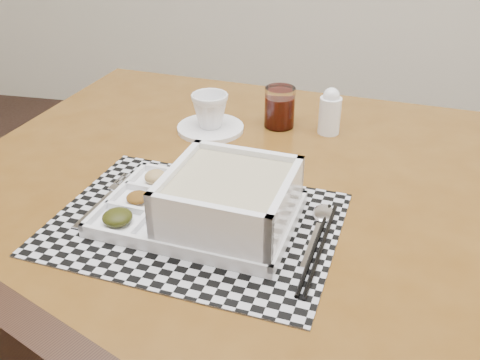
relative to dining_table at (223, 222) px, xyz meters
name	(u,v)px	position (x,y,z in m)	size (l,w,h in m)	color
dining_table	(223,222)	(0.00, 0.00, 0.00)	(1.19, 1.19, 0.80)	#5C3710
placemat	(195,223)	(-0.02, -0.13, 0.08)	(0.47, 0.35, 0.00)	#B3B3BB
serving_tray	(221,205)	(0.03, -0.13, 0.12)	(0.35, 0.26, 0.10)	white
fork	(104,198)	(-0.19, -0.09, 0.09)	(0.04, 0.19, 0.00)	silver
spoon	(322,218)	(0.19, -0.08, 0.09)	(0.04, 0.18, 0.01)	silver
chopsticks	(318,247)	(0.19, -0.16, 0.09)	(0.05, 0.24, 0.01)	black
saucer	(211,128)	(-0.08, 0.23, 0.09)	(0.15, 0.15, 0.01)	white
cup	(210,110)	(-0.08, 0.23, 0.13)	(0.08, 0.08, 0.08)	white
juice_glass	(280,109)	(0.07, 0.29, 0.12)	(0.07, 0.07, 0.09)	white
creamer_bottle	(330,112)	(0.18, 0.27, 0.13)	(0.05, 0.05, 0.11)	white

